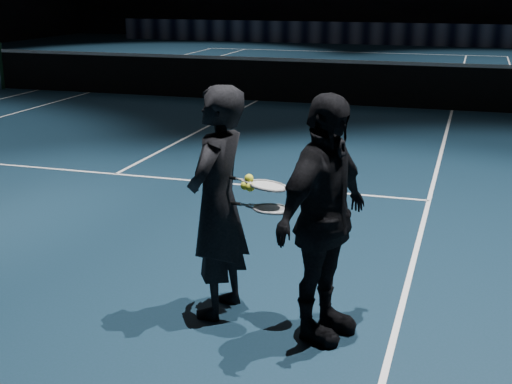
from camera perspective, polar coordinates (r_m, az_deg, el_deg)
floor at (r=15.55m, az=0.01°, el=7.26°), size 36.00×36.00×0.00m
court_lines at (r=15.55m, az=0.01°, el=7.27°), size 10.98×23.78×0.01m
net_post_left at (r=18.39m, az=-19.69°, el=9.47°), size 0.10×0.10×1.10m
net_mesh at (r=15.49m, az=0.01°, el=8.90°), size 12.80×0.02×0.86m
net_tape at (r=15.43m, az=0.01°, el=10.61°), size 12.80×0.03×0.07m
sponsor_backdrop at (r=30.57m, az=8.81°, el=12.43°), size 22.00×0.15×0.90m
player_a at (r=5.34m, az=-3.09°, el=-0.88°), size 0.49×0.69×1.77m
player_b at (r=4.99m, az=5.40°, el=-2.20°), size 0.76×1.12×1.77m
racket_lower at (r=5.14m, az=1.26°, el=-1.37°), size 0.71×0.33×0.03m
racket_upper at (r=5.15m, az=0.97°, el=0.50°), size 0.70×0.29×0.10m
tennis_balls at (r=5.18m, az=-0.65°, el=0.65°), size 0.12×0.10×0.12m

